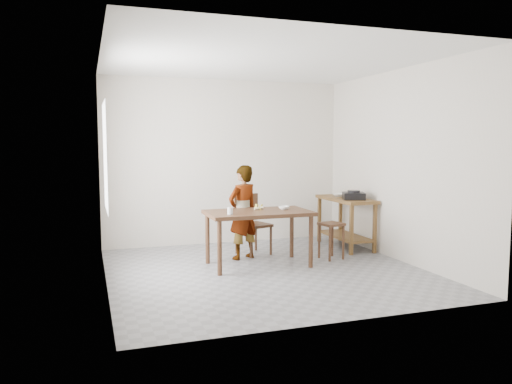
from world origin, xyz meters
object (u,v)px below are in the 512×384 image
object	(u,v)px
dining_table	(258,238)
child	(243,212)
dining_chair	(254,225)
stool	(331,241)
prep_counter	(346,222)

from	to	relation	value
dining_table	child	xyz separation A→B (m)	(-0.08, 0.46, 0.30)
child	dining_chair	xyz separation A→B (m)	(0.24, 0.23, -0.23)
child	stool	bearing A→B (deg)	137.97
dining_table	stool	xyz separation A→B (m)	(1.13, 0.04, -0.11)
child	stool	distance (m)	1.34
prep_counter	child	xyz separation A→B (m)	(-1.80, -0.24, 0.28)
dining_chair	stool	size ratio (longest dim) A/B	1.70
dining_table	child	bearing A→B (deg)	99.74
prep_counter	child	size ratio (longest dim) A/B	0.89
dining_table	child	distance (m)	0.55
child	prep_counter	bearing A→B (deg)	164.62
dining_table	stool	world-z (taller)	dining_table
prep_counter	dining_table	bearing A→B (deg)	-157.85
child	dining_chair	bearing A→B (deg)	-158.70
dining_chair	dining_table	bearing A→B (deg)	-121.43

